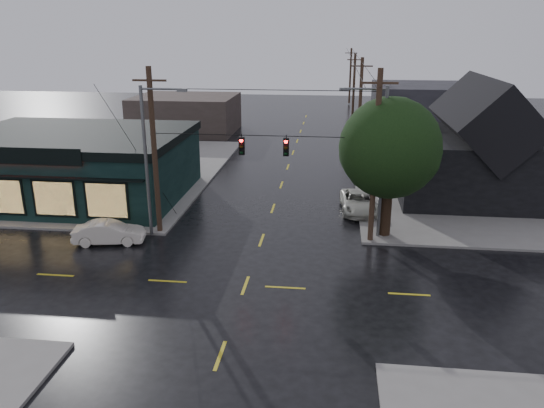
# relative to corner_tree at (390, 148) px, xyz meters

# --- Properties ---
(ground_plane) EXTENTS (160.00, 160.00, 0.00)m
(ground_plane) POSITION_rel_corner_tree_xyz_m (-7.40, -7.49, -5.53)
(ground_plane) COLOR black
(sidewalk_nw) EXTENTS (28.00, 28.00, 0.15)m
(sidewalk_nw) POSITION_rel_corner_tree_xyz_m (-27.40, 12.51, -5.45)
(sidewalk_nw) COLOR slate
(sidewalk_nw) RESTS_ON ground
(sidewalk_ne) EXTENTS (28.00, 28.00, 0.15)m
(sidewalk_ne) POSITION_rel_corner_tree_xyz_m (12.60, 12.51, -5.45)
(sidewalk_ne) COLOR slate
(sidewalk_ne) RESTS_ON ground
(pizza_shop) EXTENTS (16.30, 12.34, 4.90)m
(pizza_shop) POSITION_rel_corner_tree_xyz_m (-22.40, 5.46, -2.97)
(pizza_shop) COLOR black
(pizza_shop) RESTS_ON ground
(ne_building) EXTENTS (12.60, 11.60, 8.75)m
(ne_building) POSITION_rel_corner_tree_xyz_m (7.60, 9.51, -1.06)
(ne_building) COLOR black
(ne_building) RESTS_ON ground
(corner_tree) EXTENTS (5.97, 5.97, 8.40)m
(corner_tree) POSITION_rel_corner_tree_xyz_m (0.00, 0.00, 0.00)
(corner_tree) COLOR black
(corner_tree) RESTS_ON ground
(utility_pole_nw) EXTENTS (2.00, 0.32, 10.15)m
(utility_pole_nw) POSITION_rel_corner_tree_xyz_m (-13.90, -0.99, -5.53)
(utility_pole_nw) COLOR black
(utility_pole_nw) RESTS_ON ground
(utility_pole_ne) EXTENTS (2.00, 0.32, 10.15)m
(utility_pole_ne) POSITION_rel_corner_tree_xyz_m (-0.90, -0.99, -5.53)
(utility_pole_ne) COLOR black
(utility_pole_ne) RESTS_ON ground
(utility_pole_far_a) EXTENTS (2.00, 0.32, 9.65)m
(utility_pole_far_a) POSITION_rel_corner_tree_xyz_m (-0.90, 20.51, -5.53)
(utility_pole_far_a) COLOR black
(utility_pole_far_a) RESTS_ON ground
(utility_pole_far_b) EXTENTS (2.00, 0.32, 9.15)m
(utility_pole_far_b) POSITION_rel_corner_tree_xyz_m (-0.90, 40.51, -5.53)
(utility_pole_far_b) COLOR black
(utility_pole_far_b) RESTS_ON ground
(utility_pole_far_c) EXTENTS (2.00, 0.32, 9.15)m
(utility_pole_far_c) POSITION_rel_corner_tree_xyz_m (-0.90, 60.51, -5.53)
(utility_pole_far_c) COLOR black
(utility_pole_far_c) RESTS_ON ground
(span_signal_assembly) EXTENTS (13.00, 0.48, 1.23)m
(span_signal_assembly) POSITION_rel_corner_tree_xyz_m (-7.31, -0.99, 0.17)
(span_signal_assembly) COLOR black
(span_signal_assembly) RESTS_ON ground
(streetlight_nw) EXTENTS (5.40, 0.30, 9.15)m
(streetlight_nw) POSITION_rel_corner_tree_xyz_m (-14.20, -1.69, -5.53)
(streetlight_nw) COLOR #5D6061
(streetlight_nw) RESTS_ON ground
(streetlight_ne) EXTENTS (5.40, 0.30, 9.15)m
(streetlight_ne) POSITION_rel_corner_tree_xyz_m (-0.40, -0.29, -5.53)
(streetlight_ne) COLOR #5D6061
(streetlight_ne) RESTS_ON ground
(bg_building_west) EXTENTS (12.00, 10.00, 4.40)m
(bg_building_west) POSITION_rel_corner_tree_xyz_m (-21.40, 32.51, -3.33)
(bg_building_west) COLOR #372D28
(bg_building_west) RESTS_ON ground
(bg_building_east) EXTENTS (14.00, 12.00, 5.60)m
(bg_building_east) POSITION_rel_corner_tree_xyz_m (8.60, 37.51, -2.73)
(bg_building_east) COLOR black
(bg_building_east) RESTS_ON ground
(sedan_cream) EXTENTS (4.31, 2.18, 1.36)m
(sedan_cream) POSITION_rel_corner_tree_xyz_m (-16.33, -3.01, -4.85)
(sedan_cream) COLOR silver
(sedan_cream) RESTS_ON ground
(suv_silver) EXTENTS (2.65, 5.16, 1.40)m
(suv_silver) POSITION_rel_corner_tree_xyz_m (-1.40, 4.57, -4.83)
(suv_silver) COLOR beige
(suv_silver) RESTS_ON ground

